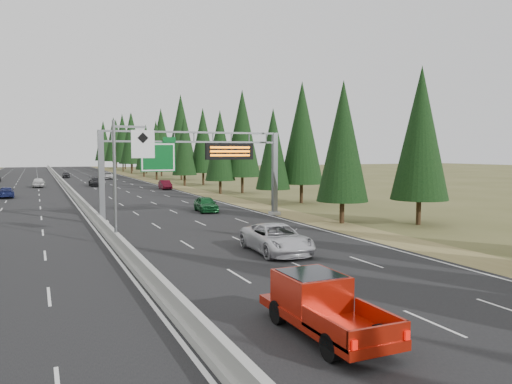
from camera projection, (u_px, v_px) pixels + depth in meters
road at (67, 189)px, 82.17m from camera, size 32.00×260.00×0.08m
shoulder_right at (173, 186)px, 89.35m from camera, size 3.60×260.00×0.06m
median_barrier at (67, 186)px, 82.14m from camera, size 0.70×260.00×0.85m
sign_gantry at (202, 161)px, 44.22m from camera, size 16.75×0.98×7.80m
hov_sign_pole at (124, 173)px, 31.86m from camera, size 2.80×0.50×8.00m
tree_row_right at (193, 134)px, 91.94m from camera, size 12.17×239.23×18.53m
silver_minivan at (276, 239)px, 29.67m from camera, size 3.09×6.24×1.70m
red_pickup at (318, 301)px, 16.63m from camera, size 2.07×5.81×1.89m
car_ahead_green at (206, 204)px, 50.07m from camera, size 2.20×4.67×1.54m
car_ahead_dkred at (165, 185)px, 80.49m from camera, size 1.71×4.43×1.44m
car_ahead_dkgrey at (96, 182)px, 87.49m from camera, size 2.23×5.44×1.58m
car_ahead_white at (108, 176)px, 110.73m from camera, size 2.76×5.62×1.53m
car_ahead_far at (66, 175)px, 115.92m from camera, size 1.82×4.19×1.41m
car_onc_blue at (6, 192)px, 65.42m from camera, size 2.20×4.93×1.40m
car_onc_white at (39, 182)px, 84.97m from camera, size 2.22×4.95×1.65m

